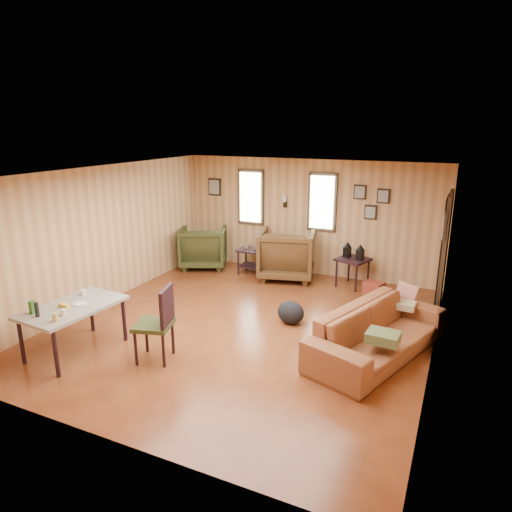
{
  "coord_description": "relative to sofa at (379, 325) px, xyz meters",
  "views": [
    {
      "loc": [
        2.92,
        -5.94,
        3.07
      ],
      "look_at": [
        0.0,
        0.4,
        1.05
      ],
      "focal_mm": 32.0,
      "sensor_mm": 36.0,
      "label": 1
    }
  ],
  "objects": [
    {
      "name": "dining_chair",
      "position": [
        -2.63,
        -1.34,
        0.12
      ],
      "size": [
        0.58,
        0.58,
        1.04
      ],
      "rotation": [
        0.0,
        0.0,
        0.28
      ],
      "color": "#2F3317",
      "rests_on": "ground"
    },
    {
      "name": "sofa",
      "position": [
        0.0,
        0.0,
        0.0
      ],
      "size": [
        1.41,
        2.43,
        0.91
      ],
      "primitive_type": "imported",
      "rotation": [
        0.0,
        0.0,
        1.24
      ],
      "color": "brown",
      "rests_on": "ground"
    },
    {
      "name": "backpack",
      "position": [
        -1.44,
        0.47,
        -0.27
      ],
      "size": [
        0.46,
        0.36,
        0.38
      ],
      "rotation": [
        0.0,
        0.0,
        0.09
      ],
      "color": "black",
      "rests_on": "ground"
    },
    {
      "name": "room",
      "position": [
        -1.89,
        0.36,
        0.75
      ],
      "size": [
        5.54,
        6.04,
        2.44
      ],
      "color": "brown",
      "rests_on": "ground"
    },
    {
      "name": "cooler",
      "position": [
        -0.49,
        2.34,
        -0.33
      ],
      "size": [
        0.41,
        0.35,
        0.25
      ],
      "rotation": [
        0.0,
        0.0,
        -0.35
      ],
      "color": "maroon",
      "rests_on": "ground"
    },
    {
      "name": "dining_table",
      "position": [
        -3.84,
        -1.66,
        0.17
      ],
      "size": [
        0.91,
        1.4,
        0.88
      ],
      "rotation": [
        0.0,
        0.0,
        -0.08
      ],
      "color": "gray",
      "rests_on": "ground"
    },
    {
      "name": "sofa_pillows",
      "position": [
        0.17,
        0.27,
        0.04
      ],
      "size": [
        0.48,
        1.73,
        0.36
      ],
      "rotation": [
        0.0,
        0.0,
        -0.07
      ],
      "color": "#484E2B",
      "rests_on": "sofa"
    },
    {
      "name": "side_table",
      "position": [
        -0.96,
        2.61,
        0.14
      ],
      "size": [
        0.7,
        0.7,
        0.88
      ],
      "rotation": [
        0.0,
        0.0,
        -0.33
      ],
      "color": "black",
      "rests_on": "ground"
    },
    {
      "name": "end_table",
      "position": [
        -3.11,
        2.53,
        -0.09
      ],
      "size": [
        0.52,
        0.47,
        0.66
      ],
      "rotation": [
        0.0,
        0.0,
        0.01
      ],
      "color": "black",
      "rests_on": "ground"
    },
    {
      "name": "recliner_brown",
      "position": [
        -2.32,
        2.57,
        0.1
      ],
      "size": [
        1.31,
        1.26,
        1.12
      ],
      "primitive_type": "imported",
      "rotation": [
        0.0,
        0.0,
        3.4
      ],
      "color": "#472D15",
      "rests_on": "ground"
    },
    {
      "name": "recliner_green",
      "position": [
        -4.27,
        2.52,
        0.04
      ],
      "size": [
        1.25,
        1.22,
        1.0
      ],
      "primitive_type": "imported",
      "rotation": [
        0.0,
        0.0,
        -2.73
      ],
      "color": "#2F3317",
      "rests_on": "ground"
    }
  ]
}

